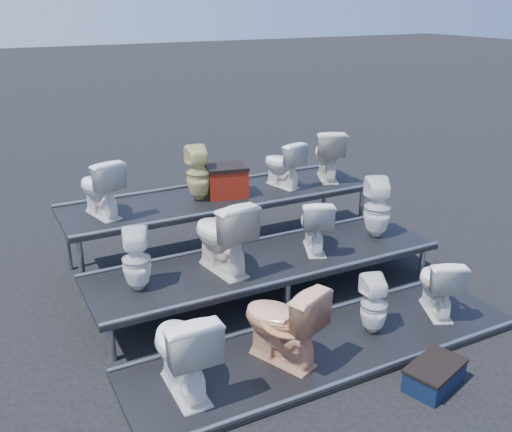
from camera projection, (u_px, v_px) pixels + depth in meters
name	position (u px, v px, depth m)	size (l,w,h in m)	color
ground	(267.00, 294.00, 6.86)	(80.00, 80.00, 0.00)	black
tier_front	(328.00, 347.00, 5.77)	(4.20, 1.20, 0.06)	black
tier_mid	(267.00, 277.00, 6.78)	(4.20, 1.20, 0.46)	black
tier_back	(222.00, 225.00, 7.79)	(4.20, 1.20, 0.86)	black
toilet_0	(182.00, 349.00, 4.95)	(0.48, 0.84, 0.85)	white
toilet_1	(282.00, 322.00, 5.38)	(0.47, 0.82, 0.84)	tan
toilet_2	(374.00, 305.00, 5.89)	(0.28, 0.29, 0.63)	white
toilet_3	(438.00, 284.00, 6.25)	(0.39, 0.68, 0.69)	white
toilet_4	(136.00, 260.00, 5.92)	(0.30, 0.31, 0.67)	white
toilet_5	(222.00, 235.00, 6.30)	(0.48, 0.84, 0.86)	silver
toilet_6	(315.00, 224.00, 6.85)	(0.38, 0.66, 0.67)	white
toilet_7	(378.00, 208.00, 7.24)	(0.35, 0.35, 0.77)	white
toilet_8	(100.00, 187.00, 6.83)	(0.40, 0.70, 0.72)	white
toilet_9	(199.00, 173.00, 7.37)	(0.32, 0.33, 0.71)	#CCC57A
toilet_10	(283.00, 164.00, 7.92)	(0.36, 0.64, 0.65)	white
toilet_11	(328.00, 154.00, 8.22)	(0.42, 0.73, 0.74)	silver
red_crate	(226.00, 182.00, 7.58)	(0.51, 0.41, 0.37)	maroon
step_stool	(434.00, 377.00, 5.21)	(0.57, 0.34, 0.20)	black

